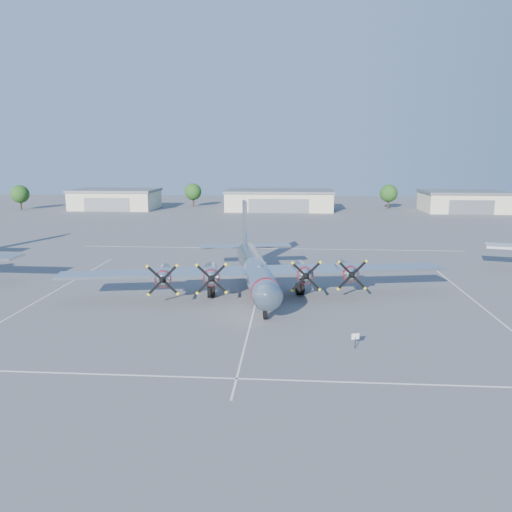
# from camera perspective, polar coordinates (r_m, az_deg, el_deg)

# --- Properties ---
(ground) EXTENTS (260.00, 260.00, 0.00)m
(ground) POSITION_cam_1_polar(r_m,az_deg,el_deg) (54.41, 0.33, -3.94)
(ground) COLOR #59595B
(ground) RESTS_ON ground
(parking_lines) EXTENTS (60.00, 50.08, 0.01)m
(parking_lines) POSITION_cam_1_polar(r_m,az_deg,el_deg) (52.72, 0.20, -4.44)
(parking_lines) COLOR silver
(parking_lines) RESTS_ON ground
(hangar_west) EXTENTS (22.60, 14.60, 5.40)m
(hangar_west) POSITION_cam_1_polar(r_m,az_deg,el_deg) (143.28, -15.74, 6.29)
(hangar_west) COLOR beige
(hangar_west) RESTS_ON ground
(hangar_center) EXTENTS (28.60, 14.60, 5.40)m
(hangar_center) POSITION_cam_1_polar(r_m,az_deg,el_deg) (134.87, 2.67, 6.41)
(hangar_center) COLOR beige
(hangar_center) RESTS_ON ground
(hangar_east) EXTENTS (20.60, 14.60, 5.40)m
(hangar_east) POSITION_cam_1_polar(r_m,az_deg,el_deg) (141.98, 22.53, 5.81)
(hangar_east) COLOR beige
(hangar_east) RESTS_ON ground
(tree_far_west) EXTENTS (4.80, 4.80, 6.64)m
(tree_far_west) POSITION_cam_1_polar(r_m,az_deg,el_deg) (149.98, -25.37, 6.41)
(tree_far_west) COLOR #382619
(tree_far_west) RESTS_ON ground
(tree_west) EXTENTS (4.80, 4.80, 6.64)m
(tree_west) POSITION_cam_1_polar(r_m,az_deg,el_deg) (145.53, -7.20, 7.29)
(tree_west) COLOR #382619
(tree_west) RESTS_ON ground
(tree_east) EXTENTS (4.80, 4.80, 6.64)m
(tree_east) POSITION_cam_1_polar(r_m,az_deg,el_deg) (143.20, 14.92, 6.94)
(tree_east) COLOR #382619
(tree_east) RESTS_ON ground
(main_bomber_b29) EXTENTS (43.86, 33.80, 8.76)m
(main_bomber_b29) POSITION_cam_1_polar(r_m,az_deg,el_deg) (53.88, -0.20, -4.10)
(main_bomber_b29) COLOR silver
(main_bomber_b29) RESTS_ON ground
(info_placard) EXTENTS (0.61, 0.24, 1.21)m
(info_placard) POSITION_cam_1_polar(r_m,az_deg,el_deg) (38.96, 11.28, -9.17)
(info_placard) COLOR black
(info_placard) RESTS_ON ground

